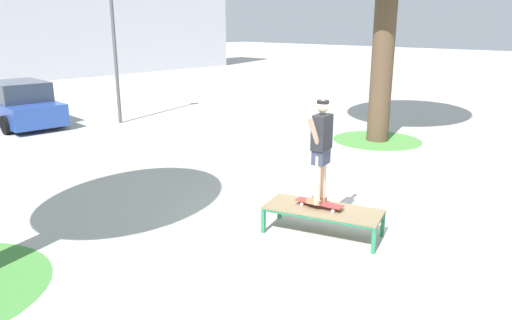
% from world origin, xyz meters
% --- Properties ---
extents(ground_plane, '(120.00, 120.00, 0.00)m').
position_xyz_m(ground_plane, '(0.00, 0.00, 0.00)').
color(ground_plane, '#B7B5AD').
extents(skate_box, '(1.29, 2.04, 0.46)m').
position_xyz_m(skate_box, '(-0.74, -0.23, 0.41)').
color(skate_box, '#237A4C').
rests_on(skate_box, ground).
extents(skateboard, '(0.34, 0.82, 0.09)m').
position_xyz_m(skateboard, '(-0.77, -0.16, 0.54)').
color(skateboard, '#B23333').
rests_on(skateboard, skate_box).
extents(skater, '(1.00, 0.33, 1.69)m').
position_xyz_m(skater, '(-0.77, -0.16, 1.53)').
color(skater, beige).
rests_on(skater, skateboard).
extents(grass_patch_near_right, '(2.62, 2.62, 0.01)m').
position_xyz_m(grass_patch_near_right, '(5.94, 2.46, 0.00)').
color(grass_patch_near_right, '#519342').
rests_on(grass_patch_near_right, ground).
extents(car_blue, '(2.14, 4.31, 1.50)m').
position_xyz_m(car_blue, '(-0.30, 12.68, 0.69)').
color(car_blue, '#28479E').
rests_on(car_blue, ground).
extents(light_post, '(0.36, 0.36, 5.83)m').
position_xyz_m(light_post, '(2.20, 10.47, 3.83)').
color(light_post, '#4C4C51').
rests_on(light_post, ground).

